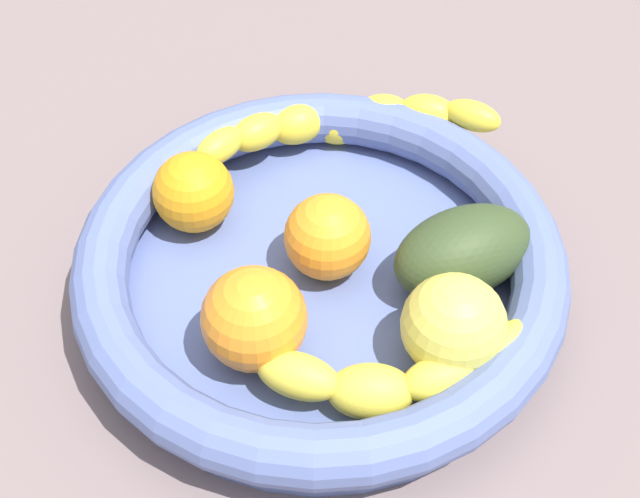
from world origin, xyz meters
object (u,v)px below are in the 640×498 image
Objects in this scene: fruit_bowl at (320,268)px; orange_mid_right at (193,192)px; banana_draped_left at (343,122)px; orange_front at (254,319)px; apple_yellow at (454,326)px; avocado_dark at (463,252)px; orange_mid_left at (328,237)px; banana_draped_right at (371,372)px.

fruit_bowl is 10.52cm from orange_mid_right.
banana_draped_left is 13.10cm from orange_mid_right.
orange_mid_right reaches higher than fruit_bowl.
orange_front reaches higher than orange_mid_right.
banana_draped_left is at bearing 7.09° from orange_front.
apple_yellow is 6.48cm from avocado_dark.
apple_yellow is at bearing -138.16° from banana_draped_left.
banana_draped_left is 3.36× the size of orange_mid_left.
banana_draped_left is at bearing 53.91° from avocado_dark.
avocado_dark reaches higher than banana_draped_left.
banana_draped_left is at bearing 41.84° from apple_yellow.
fruit_bowl is 9.57cm from avocado_dark.
orange_mid_right is (8.45, 9.00, -0.43)cm from orange_front.
orange_mid_right is at bearing 96.99° from avocado_dark.
orange_front is 14.65cm from avocado_dark.
apple_yellow is (-15.35, -13.74, 0.65)cm from banana_draped_left.
orange_front reaches higher than fruit_bowl.
orange_mid_left is (8.29, -1.35, -0.37)cm from orange_front.
orange_front is 12.35cm from orange_mid_right.
banana_draped_left is 15.33cm from avocado_dark.
orange_mid_right is at bearing 46.83° from orange_front.
orange_mid_right is (1.39, 10.28, 1.78)cm from fruit_bowl.
banana_draped_left is 0.99× the size of banana_draped_right.
banana_draped_left is 20.62cm from apple_yellow.
orange_front and apple_yellow have the same top height.
banana_draped_left is at bearing -29.96° from orange_mid_right.
banana_draped_left is 12.12cm from orange_mid_left.
orange_mid_left is (-11.51, -3.81, 0.33)cm from banana_draped_left.
banana_draped_right is at bearing 168.32° from avocado_dark.
apple_yellow reaches higher than orange_mid_right.
orange_mid_left reaches higher than banana_draped_right.
fruit_bowl is 2.21cm from orange_mid_left.
avocado_dark is at bearing 12.12° from apple_yellow.
orange_mid_left is (1.23, -0.07, 1.84)cm from fruit_bowl.
avocado_dark is (2.48, -8.58, -0.08)cm from orange_mid_left.
banana_draped_right is at bearing 141.25° from apple_yellow.
banana_draped_left is 2.98× the size of orange_front.
apple_yellow is 0.66× the size of avocado_dark.
avocado_dark is (-9.03, -12.39, 0.25)cm from banana_draped_left.
banana_draped_left is 22.28cm from banana_draped_right.
orange_front is at bearing 89.78° from banana_draped_right.
orange_front is 0.67× the size of avocado_dark.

